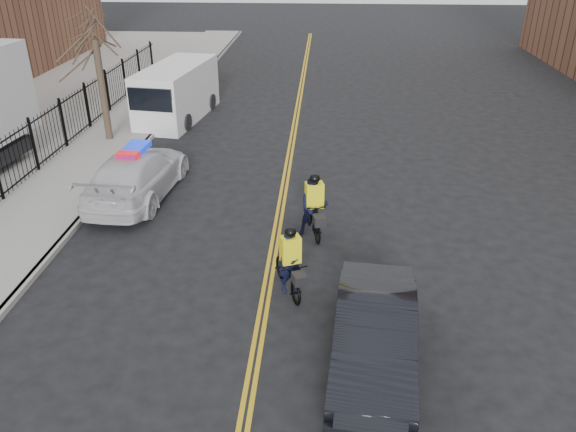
# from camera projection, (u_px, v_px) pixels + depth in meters

# --- Properties ---
(ground) EXTENTS (120.00, 120.00, 0.00)m
(ground) POSITION_uv_depth(u_px,v_px,m) (268.00, 281.00, 14.17)
(ground) COLOR black
(ground) RESTS_ON ground
(center_line_left) EXTENTS (0.10, 60.00, 0.01)m
(center_line_left) POSITION_uv_depth(u_px,v_px,m) (286.00, 164.00, 21.27)
(center_line_left) COLOR gold
(center_line_left) RESTS_ON ground
(center_line_right) EXTENTS (0.10, 60.00, 0.01)m
(center_line_right) POSITION_uv_depth(u_px,v_px,m) (290.00, 164.00, 21.27)
(center_line_right) COLOR gold
(center_line_right) RESTS_ON ground
(sidewalk) EXTENTS (3.00, 60.00, 0.15)m
(sidewalk) POSITION_uv_depth(u_px,v_px,m) (95.00, 157.00, 21.66)
(sidewalk) COLOR gray
(sidewalk) RESTS_ON ground
(curb) EXTENTS (0.20, 60.00, 0.15)m
(curb) POSITION_uv_depth(u_px,v_px,m) (133.00, 158.00, 21.58)
(curb) COLOR gray
(curb) RESTS_ON ground
(iron_fence) EXTENTS (0.12, 28.00, 2.00)m
(iron_fence) POSITION_uv_depth(u_px,v_px,m) (52.00, 134.00, 21.33)
(iron_fence) COLOR black
(iron_fence) RESTS_ON ground
(street_tree) EXTENTS (3.20, 3.20, 4.80)m
(street_tree) POSITION_uv_depth(u_px,v_px,m) (97.00, 56.00, 21.87)
(street_tree) COLOR #3B2F23
(street_tree) RESTS_ON sidewalk
(police_cruiser) EXTENTS (2.54, 5.51, 1.72)m
(police_cruiser) POSITION_uv_depth(u_px,v_px,m) (137.00, 174.00, 18.35)
(police_cruiser) COLOR silver
(police_cruiser) RESTS_ON ground
(dark_sedan) EXTENTS (2.00, 4.65, 1.49)m
(dark_sedan) POSITION_uv_depth(u_px,v_px,m) (374.00, 336.00, 11.11)
(dark_sedan) COLOR black
(dark_sedan) RESTS_ON ground
(cargo_van) EXTENTS (2.89, 6.06, 2.44)m
(cargo_van) POSITION_uv_depth(u_px,v_px,m) (176.00, 94.00, 25.78)
(cargo_van) COLOR white
(cargo_van) RESTS_ON ground
(cyclist_near) EXTENTS (1.26, 1.89, 1.76)m
(cyclist_near) POSITION_uv_depth(u_px,v_px,m) (291.00, 269.00, 13.54)
(cyclist_near) COLOR black
(cyclist_near) RESTS_ON ground
(cyclist_far) EXTENTS (0.98, 1.95, 1.90)m
(cyclist_far) POSITION_uv_depth(u_px,v_px,m) (314.00, 211.00, 16.03)
(cyclist_far) COLOR black
(cyclist_far) RESTS_ON ground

